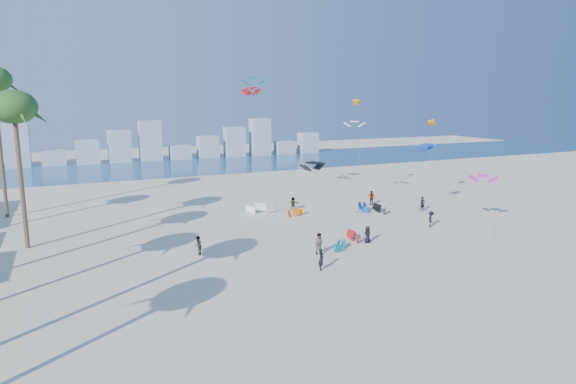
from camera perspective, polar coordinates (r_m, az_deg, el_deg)
name	(u,v)px	position (r m, az deg, el deg)	size (l,w,h in m)	color
ground	(350,308)	(32.57, 7.15, -13.08)	(220.00, 220.00, 0.00)	beige
ocean	(153,167)	(99.37, -15.24, 2.80)	(220.00, 220.00, 0.00)	navy
kitesurfer_near	(321,259)	(38.73, 3.82, -7.70)	(0.63, 0.42, 1.74)	black
kitesurfer_mid	(319,243)	(42.52, 3.52, -5.91)	(0.91, 0.71, 1.87)	gray
kitesurfers_far	(349,215)	(53.48, 7.00, -2.61)	(28.83, 16.21, 1.76)	black
grounded_kites	(324,215)	(54.64, 4.12, -2.67)	(14.95, 18.28, 1.06)	#0B6D8A
flying_kites	(342,118)	(56.86, 6.24, 8.43)	(22.25, 25.94, 16.07)	black
distant_skyline	(138,146)	(108.67, -16.82, 5.01)	(85.00, 3.00, 8.40)	#9EADBF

